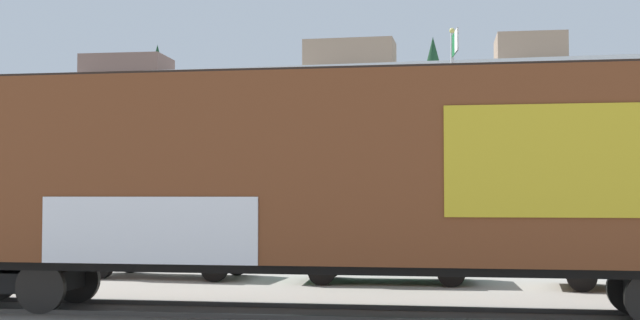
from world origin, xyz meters
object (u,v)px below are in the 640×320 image
flagpole (454,111)px  parked_car_white (170,243)px  freight_car (336,174)px  parked_car_green (387,246)px

flagpole → parked_car_white: flagpole is taller
flagpole → parked_car_white: size_ratio=1.69×
freight_car → parked_car_white: 7.86m
freight_car → parked_car_green: size_ratio=3.94×
freight_car → flagpole: (1.49, 12.46, 2.34)m
freight_car → flagpole: 12.76m
freight_car → parked_car_green: bearing=87.9°
freight_car → parked_car_white: freight_car is taller
freight_car → parked_car_white: size_ratio=3.97×
freight_car → parked_car_green: freight_car is taller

